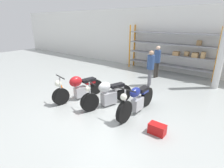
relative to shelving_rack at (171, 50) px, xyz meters
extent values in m
plane|color=#9EA3A0|center=(-0.21, -5.48, -1.32)|extent=(30.00, 30.00, 0.00)
cube|color=white|center=(-0.21, 0.37, 0.48)|extent=(30.00, 0.08, 3.60)
cylinder|color=orange|center=(-2.57, -0.27, -0.01)|extent=(0.08, 0.08, 2.61)
cylinder|color=orange|center=(2.28, -0.27, -0.01)|extent=(0.08, 0.08, 2.61)
cylinder|color=orange|center=(-2.57, 0.28, -0.01)|extent=(0.08, 0.08, 2.61)
cylinder|color=orange|center=(2.28, 0.28, -0.01)|extent=(0.08, 0.08, 2.61)
cube|color=gray|center=(-0.14, 0.00, -0.87)|extent=(4.85, 0.55, 0.05)
cube|color=gray|center=(-0.14, 0.00, -0.28)|extent=(4.85, 0.55, 0.05)
cube|color=gray|center=(-0.14, 0.00, 0.31)|extent=(4.85, 0.55, 0.05)
cube|color=gray|center=(-0.14, 0.00, 0.89)|extent=(4.85, 0.55, 0.05)
cube|color=tan|center=(0.80, 0.13, -0.15)|extent=(0.22, 0.21, 0.23)
cube|color=tan|center=(1.27, -0.04, -0.14)|extent=(0.31, 0.31, 0.24)
cube|color=#A87F51|center=(0.31, -0.08, -0.15)|extent=(0.32, 0.31, 0.21)
cube|color=tan|center=(1.32, 0.17, 0.45)|extent=(0.23, 0.18, 0.25)
cube|color=tan|center=(1.64, -0.04, -0.10)|extent=(0.19, 0.30, 0.32)
cylinder|color=silver|center=(2.52, -1.10, 0.48)|extent=(0.28, 0.28, 3.60)
cylinder|color=black|center=(-1.50, -6.37, -1.01)|extent=(0.26, 0.63, 0.61)
cylinder|color=black|center=(-1.20, -4.91, -1.01)|extent=(0.26, 0.63, 0.61)
cube|color=#ADADB2|center=(-1.34, -5.59, -1.04)|extent=(0.33, 0.50, 0.38)
ellipsoid|color=#B2191E|center=(-1.38, -5.75, -0.59)|extent=(0.43, 0.55, 0.39)
cube|color=black|center=(-1.27, -5.22, -0.65)|extent=(0.38, 0.60, 0.10)
cube|color=#B2191E|center=(-1.26, -5.16, -0.74)|extent=(0.31, 0.43, 0.12)
cylinder|color=#ADADB2|center=(-1.50, -6.35, -0.65)|extent=(0.06, 0.06, 0.72)
sphere|color=silver|center=(-1.51, -6.41, -0.51)|extent=(0.23, 0.23, 0.23)
cylinder|color=black|center=(-1.49, -6.32, -0.29)|extent=(0.63, 0.16, 0.04)
cylinder|color=black|center=(-0.35, -6.08, -1.00)|extent=(0.34, 0.64, 0.63)
cylinder|color=black|center=(0.07, -4.75, -1.00)|extent=(0.34, 0.64, 0.63)
cube|color=#ADADB2|center=(-0.12, -5.37, -1.03)|extent=(0.42, 0.58, 0.44)
ellipsoid|color=silver|center=(-0.18, -5.53, -0.59)|extent=(0.41, 0.51, 0.34)
cube|color=black|center=(-0.02, -5.04, -0.64)|extent=(0.39, 0.58, 0.10)
cube|color=silver|center=(0.00, -4.98, -0.73)|extent=(0.31, 0.42, 0.12)
cylinder|color=#ADADB2|center=(-0.35, -6.06, -0.66)|extent=(0.06, 0.06, 0.68)
sphere|color=silver|center=(-0.37, -6.12, -0.52)|extent=(0.17, 0.17, 0.17)
cylinder|color=black|center=(-0.34, -6.03, -0.32)|extent=(0.64, 0.24, 0.04)
cylinder|color=black|center=(0.92, -5.94, -0.98)|extent=(0.13, 0.67, 0.67)
cylinder|color=black|center=(0.93, -4.56, -0.98)|extent=(0.13, 0.67, 0.67)
cube|color=#ADADB2|center=(0.92, -5.20, -1.01)|extent=(0.23, 0.47, 0.39)
ellipsoid|color=navy|center=(0.92, -5.37, -0.55)|extent=(0.26, 0.48, 0.30)
cube|color=black|center=(0.93, -4.87, -0.60)|extent=(0.22, 0.48, 0.10)
cube|color=navy|center=(0.93, -4.80, -0.69)|extent=(0.18, 0.34, 0.12)
cylinder|color=#ADADB2|center=(0.92, -5.92, -0.64)|extent=(0.05, 0.05, 0.68)
sphere|color=silver|center=(0.92, -5.99, -0.49)|extent=(0.20, 0.20, 0.20)
cylinder|color=black|center=(0.92, -5.89, -0.30)|extent=(0.66, 0.04, 0.04)
cylinder|color=#38332D|center=(-0.21, -1.19, -0.92)|extent=(0.13, 0.13, 0.80)
cylinder|color=#38332D|center=(-0.25, -1.37, -0.92)|extent=(0.13, 0.13, 0.80)
cylinder|color=navy|center=(-0.23, -1.28, -0.20)|extent=(0.38, 0.38, 0.63)
sphere|color=beige|center=(-0.23, -1.28, 0.22)|extent=(0.22, 0.22, 0.22)
cylinder|color=#595960|center=(0.04, -2.54, -0.93)|extent=(0.13, 0.13, 0.78)
cylinder|color=#595960|center=(0.09, -2.72, -0.93)|extent=(0.13, 0.13, 0.78)
cylinder|color=navy|center=(0.06, -2.63, -0.22)|extent=(0.40, 0.40, 0.62)
sphere|color=tan|center=(0.06, -2.63, 0.19)|extent=(0.21, 0.21, 0.21)
cube|color=red|center=(1.93, -5.88, -1.18)|extent=(0.44, 0.26, 0.28)
cone|color=orange|center=(-2.15, -5.87, -1.04)|extent=(0.32, 0.32, 0.55)
camera|label=1|loc=(3.42, -9.70, 1.50)|focal=28.00mm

